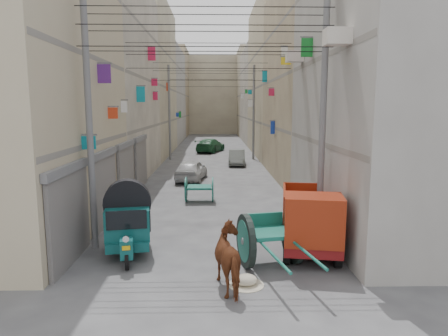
{
  "coord_description": "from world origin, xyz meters",
  "views": [
    {
      "loc": [
        0.24,
        -6.37,
        4.46
      ],
      "look_at": [
        0.55,
        6.5,
        2.51
      ],
      "focal_mm": 32.0,
      "sensor_mm": 36.0,
      "label": 1
    }
  ],
  "objects_px": {
    "distant_car_grey": "(237,157)",
    "tonga_cart": "(270,238)",
    "horse": "(233,259)",
    "distant_car_white": "(191,170)",
    "mini_truck": "(311,224)",
    "feed_sack": "(246,280)",
    "distant_car_green": "(210,145)",
    "second_cart": "(199,189)",
    "auto_rickshaw": "(128,221)"
  },
  "relations": [
    {
      "from": "distant_car_grey",
      "to": "tonga_cart",
      "type": "bearing_deg",
      "value": -87.4
    },
    {
      "from": "horse",
      "to": "distant_car_white",
      "type": "distance_m",
      "value": 15.1
    },
    {
      "from": "mini_truck",
      "to": "feed_sack",
      "type": "distance_m",
      "value": 3.02
    },
    {
      "from": "feed_sack",
      "to": "distant_car_white",
      "type": "relative_size",
      "value": 0.15
    },
    {
      "from": "tonga_cart",
      "to": "distant_car_white",
      "type": "xyz_separation_m",
      "value": [
        -3.0,
        13.49,
        -0.14
      ]
    },
    {
      "from": "horse",
      "to": "distant_car_green",
      "type": "xyz_separation_m",
      "value": [
        -0.86,
        30.85,
        -0.11
      ]
    },
    {
      "from": "second_cart",
      "to": "mini_truck",
      "type": "bearing_deg",
      "value": -62.71
    },
    {
      "from": "auto_rickshaw",
      "to": "feed_sack",
      "type": "bearing_deg",
      "value": -43.53
    },
    {
      "from": "auto_rickshaw",
      "to": "mini_truck",
      "type": "xyz_separation_m",
      "value": [
        5.54,
        -0.33,
        -0.05
      ]
    },
    {
      "from": "horse",
      "to": "distant_car_green",
      "type": "relative_size",
      "value": 0.4
    },
    {
      "from": "second_cart",
      "to": "distant_car_grey",
      "type": "distance_m",
      "value": 12.53
    },
    {
      "from": "mini_truck",
      "to": "distant_car_green",
      "type": "relative_size",
      "value": 0.84
    },
    {
      "from": "auto_rickshaw",
      "to": "distant_car_grey",
      "type": "bearing_deg",
      "value": 67.58
    },
    {
      "from": "horse",
      "to": "distant_car_grey",
      "type": "distance_m",
      "value": 21.64
    },
    {
      "from": "distant_car_grey",
      "to": "distant_car_green",
      "type": "xyz_separation_m",
      "value": [
        -2.16,
        9.25,
        0.09
      ]
    },
    {
      "from": "tonga_cart",
      "to": "distant_car_grey",
      "type": "distance_m",
      "value": 20.11
    },
    {
      "from": "horse",
      "to": "distant_car_white",
      "type": "height_order",
      "value": "horse"
    },
    {
      "from": "tonga_cart",
      "to": "horse",
      "type": "height_order",
      "value": "horse"
    },
    {
      "from": "second_cart",
      "to": "distant_car_grey",
      "type": "height_order",
      "value": "second_cart"
    },
    {
      "from": "tonga_cart",
      "to": "distant_car_grey",
      "type": "relative_size",
      "value": 1.0
    },
    {
      "from": "mini_truck",
      "to": "distant_car_grey",
      "type": "xyz_separation_m",
      "value": [
        -1.15,
        19.44,
        -0.4
      ]
    },
    {
      "from": "distant_car_white",
      "to": "feed_sack",
      "type": "bearing_deg",
      "value": 107.12
    },
    {
      "from": "mini_truck",
      "to": "distant_car_white",
      "type": "distance_m",
      "value": 13.53
    },
    {
      "from": "tonga_cart",
      "to": "feed_sack",
      "type": "distance_m",
      "value": 1.66
    },
    {
      "from": "tonga_cart",
      "to": "distant_car_white",
      "type": "height_order",
      "value": "tonga_cart"
    },
    {
      "from": "mini_truck",
      "to": "feed_sack",
      "type": "relative_size",
      "value": 6.82
    },
    {
      "from": "distant_car_grey",
      "to": "second_cart",
      "type": "bearing_deg",
      "value": -98.26
    },
    {
      "from": "auto_rickshaw",
      "to": "mini_truck",
      "type": "bearing_deg",
      "value": -12.83
    },
    {
      "from": "second_cart",
      "to": "horse",
      "type": "bearing_deg",
      "value": -82.38
    },
    {
      "from": "tonga_cart",
      "to": "distant_car_grey",
      "type": "height_order",
      "value": "tonga_cart"
    },
    {
      "from": "auto_rickshaw",
      "to": "tonga_cart",
      "type": "relative_size",
      "value": 0.73
    },
    {
      "from": "distant_car_green",
      "to": "tonga_cart",
      "type": "bearing_deg",
      "value": 112.81
    },
    {
      "from": "horse",
      "to": "second_cart",
      "type": "bearing_deg",
      "value": -97.97
    },
    {
      "from": "feed_sack",
      "to": "tonga_cart",
      "type": "bearing_deg",
      "value": 59.59
    },
    {
      "from": "auto_rickshaw",
      "to": "distant_car_grey",
      "type": "relative_size",
      "value": 0.73
    },
    {
      "from": "second_cart",
      "to": "distant_car_green",
      "type": "height_order",
      "value": "distant_car_green"
    },
    {
      "from": "second_cart",
      "to": "distant_car_green",
      "type": "xyz_separation_m",
      "value": [
        0.31,
        21.53,
        0.04
      ]
    },
    {
      "from": "second_cart",
      "to": "horse",
      "type": "height_order",
      "value": "horse"
    },
    {
      "from": "feed_sack",
      "to": "distant_car_grey",
      "type": "relative_size",
      "value": 0.16
    },
    {
      "from": "feed_sack",
      "to": "auto_rickshaw",
      "type": "bearing_deg",
      "value": 145.95
    },
    {
      "from": "distant_car_white",
      "to": "distant_car_green",
      "type": "bearing_deg",
      "value": -85.07
    },
    {
      "from": "feed_sack",
      "to": "distant_car_white",
      "type": "bearing_deg",
      "value": 98.53
    },
    {
      "from": "distant_car_grey",
      "to": "distant_car_white",
      "type": "bearing_deg",
      "value": -112.51
    },
    {
      "from": "feed_sack",
      "to": "distant_car_green",
      "type": "bearing_deg",
      "value": 92.25
    },
    {
      "from": "mini_truck",
      "to": "distant_car_white",
      "type": "relative_size",
      "value": 1.02
    },
    {
      "from": "distant_car_grey",
      "to": "distant_car_green",
      "type": "distance_m",
      "value": 9.5
    },
    {
      "from": "second_cart",
      "to": "auto_rickshaw",
      "type": "bearing_deg",
      "value": -105.29
    },
    {
      "from": "distant_car_white",
      "to": "mini_truck",
      "type": "bearing_deg",
      "value": 117.24
    },
    {
      "from": "auto_rickshaw",
      "to": "feed_sack",
      "type": "xyz_separation_m",
      "value": [
        3.44,
        -2.32,
        -0.9
      ]
    },
    {
      "from": "second_cart",
      "to": "distant_car_grey",
      "type": "xyz_separation_m",
      "value": [
        2.47,
        12.29,
        -0.05
      ]
    }
  ]
}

